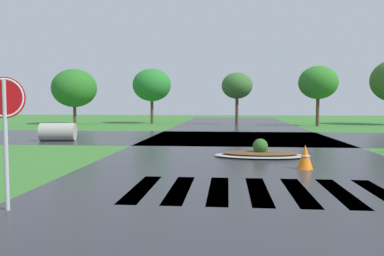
# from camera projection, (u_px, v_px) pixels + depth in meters

# --- Properties ---
(asphalt_roadway) EXTENTS (10.38, 80.00, 0.01)m
(asphalt_roadway) POSITION_uv_depth(u_px,v_px,m) (249.00, 163.00, 12.92)
(asphalt_roadway) COLOR #2B2B30
(asphalt_roadway) RESTS_ON ground
(asphalt_cross_road) EXTENTS (90.00, 9.34, 0.01)m
(asphalt_cross_road) POSITION_uv_depth(u_px,v_px,m) (240.00, 138.00, 22.27)
(asphalt_cross_road) COLOR #2B2B30
(asphalt_cross_road) RESTS_ON ground
(crosswalk_stripes) EXTENTS (5.85, 2.98, 0.01)m
(crosswalk_stripes) POSITION_uv_depth(u_px,v_px,m) (258.00, 191.00, 8.85)
(crosswalk_stripes) COLOR white
(crosswalk_stripes) RESTS_ON ground
(stop_sign) EXTENTS (0.75, 0.16, 2.48)m
(stop_sign) POSITION_uv_depth(u_px,v_px,m) (5.00, 112.00, 7.15)
(stop_sign) COLOR #B2B5BA
(stop_sign) RESTS_ON ground
(median_island) EXTENTS (3.39, 1.73, 0.68)m
(median_island) POSITION_uv_depth(u_px,v_px,m) (260.00, 153.00, 14.40)
(median_island) COLOR #9E9B93
(median_island) RESTS_ON ground
(drainage_pipe_stack) EXTENTS (1.90, 1.18, 0.94)m
(drainage_pipe_stack) POSITION_uv_depth(u_px,v_px,m) (58.00, 132.00, 20.47)
(drainage_pipe_stack) COLOR #9E9B93
(drainage_pipe_stack) RESTS_ON ground
(traffic_cone) EXTENTS (0.47, 0.47, 0.74)m
(traffic_cone) POSITION_uv_depth(u_px,v_px,m) (305.00, 157.00, 11.71)
(traffic_cone) COLOR orange
(traffic_cone) RESTS_ON ground
(background_treeline) EXTENTS (39.02, 6.43, 5.96)m
(background_treeline) POSITION_uv_depth(u_px,v_px,m) (275.00, 84.00, 34.96)
(background_treeline) COLOR #4C3823
(background_treeline) RESTS_ON ground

